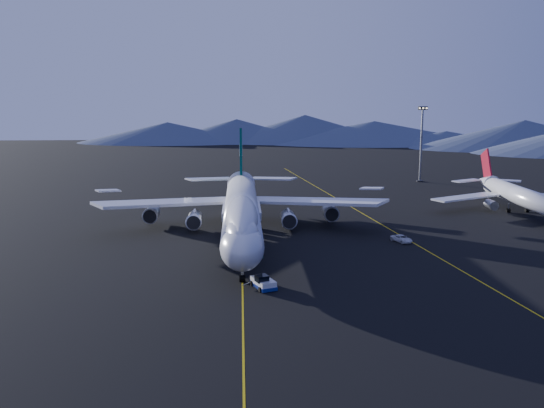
{
  "coord_description": "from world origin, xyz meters",
  "views": [
    {
      "loc": [
        -0.11,
        -112.93,
        27.73
      ],
      "look_at": [
        6.02,
        4.38,
        6.0
      ],
      "focal_mm": 40.0,
      "sensor_mm": 36.0,
      "label": 1
    }
  ],
  "objects_px": {
    "boeing_747": "(242,209)",
    "pushback_tug": "(263,283)",
    "second_jet": "(520,196)",
    "floodlight_mast": "(421,144)",
    "service_van": "(402,239)"
  },
  "relations": [
    {
      "from": "pushback_tug",
      "to": "second_jet",
      "type": "distance_m",
      "value": 80.85
    },
    {
      "from": "pushback_tug",
      "to": "second_jet",
      "type": "height_order",
      "value": "second_jet"
    },
    {
      "from": "pushback_tug",
      "to": "boeing_747",
      "type": "bearing_deg",
      "value": 74.34
    },
    {
      "from": "floodlight_mast",
      "to": "pushback_tug",
      "type": "bearing_deg",
      "value": -117.4
    },
    {
      "from": "second_jet",
      "to": "boeing_747",
      "type": "bearing_deg",
      "value": -151.44
    },
    {
      "from": "boeing_747",
      "to": "floodlight_mast",
      "type": "bearing_deg",
      "value": 52.46
    },
    {
      "from": "service_van",
      "to": "pushback_tug",
      "type": "bearing_deg",
      "value": -161.89
    },
    {
      "from": "boeing_747",
      "to": "second_jet",
      "type": "distance_m",
      "value": 68.56
    },
    {
      "from": "pushback_tug",
      "to": "floodlight_mast",
      "type": "distance_m",
      "value": 116.26
    },
    {
      "from": "second_jet",
      "to": "floodlight_mast",
      "type": "xyz_separation_m",
      "value": [
        -8.45,
        50.59,
        7.87
      ]
    },
    {
      "from": "pushback_tug",
      "to": "second_jet",
      "type": "bearing_deg",
      "value": 18.74
    },
    {
      "from": "boeing_747",
      "to": "service_van",
      "type": "bearing_deg",
      "value": -7.21
    },
    {
      "from": "floodlight_mast",
      "to": "second_jet",
      "type": "bearing_deg",
      "value": -80.52
    },
    {
      "from": "boeing_747",
      "to": "pushback_tug",
      "type": "height_order",
      "value": "boeing_747"
    },
    {
      "from": "second_jet",
      "to": "service_van",
      "type": "bearing_deg",
      "value": -133.44
    }
  ]
}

